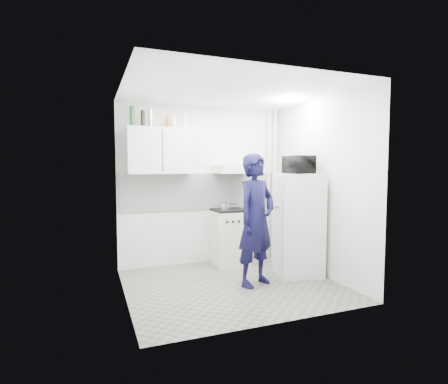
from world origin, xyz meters
name	(u,v)px	position (x,y,z in m)	size (l,w,h in m)	color
floor	(232,285)	(0.00, 0.00, 0.00)	(2.80, 2.80, 0.00)	#62625C
ceiling	(232,91)	(0.00, 0.00, 2.60)	(2.80, 2.80, 0.00)	white
wall_back	(204,185)	(0.00, 1.25, 1.30)	(2.80, 2.80, 0.00)	silver
wall_left	(124,193)	(-1.40, 0.00, 1.30)	(2.60, 2.60, 0.00)	silver
wall_right	(320,188)	(1.40, 0.00, 1.30)	(2.60, 2.60, 0.00)	silver
person	(256,220)	(0.31, -0.09, 0.89)	(0.65, 0.43, 1.78)	black
stove	(229,237)	(0.36, 1.00, 0.44)	(0.55, 0.55, 0.88)	beige
fridge	(298,224)	(1.10, 0.10, 0.75)	(0.62, 0.62, 1.50)	silver
stove_top	(229,210)	(0.36, 1.00, 0.89)	(0.53, 0.53, 0.03)	black
saucepan	(225,206)	(0.31, 1.08, 0.96)	(0.16, 0.16, 0.09)	silver
microwave	(299,165)	(1.10, 0.10, 1.64)	(0.32, 0.48, 0.26)	black
bottle_a	(132,116)	(-1.16, 1.07, 2.35)	(0.07, 0.07, 0.30)	#144C1E
bottle_b	(143,119)	(-1.01, 1.07, 2.32)	(0.06, 0.06, 0.25)	black
bottle_c	(150,118)	(-0.89, 1.07, 2.34)	(0.07, 0.07, 0.27)	silver
canister_a	(168,122)	(-0.63, 1.07, 2.29)	(0.07, 0.07, 0.17)	brown
canister_b	(174,123)	(-0.54, 1.07, 2.28)	(0.08, 0.08, 0.16)	#B2B7BC
bottle_e	(185,121)	(-0.36, 1.07, 2.32)	(0.06, 0.06, 0.24)	#B2B7BC
upper_cabinet	(160,151)	(-0.75, 1.07, 1.85)	(1.00, 0.35, 0.70)	silver
range_hood	(234,169)	(0.45, 1.00, 1.57)	(0.60, 0.50, 0.14)	beige
backsplash	(204,191)	(0.00, 1.24, 1.20)	(2.74, 0.03, 0.60)	white
pipe_a	(275,184)	(1.30, 1.17, 1.30)	(0.05, 0.05, 2.60)	beige
pipe_b	(269,184)	(1.18, 1.17, 1.30)	(0.04, 0.04, 2.60)	beige
ceiling_spot_fixture	(290,101)	(1.00, 0.20, 2.57)	(0.10, 0.10, 0.02)	white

